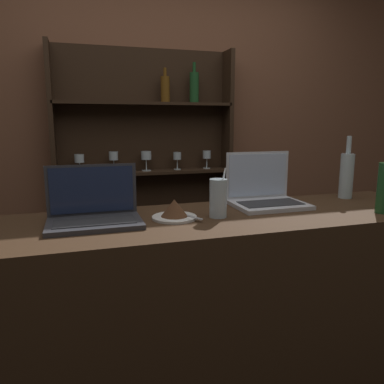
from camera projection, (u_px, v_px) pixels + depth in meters
bar_counter at (222, 329)px, 1.62m from camera, size 1.95×0.54×1.02m
back_wall at (156, 128)px, 2.73m from camera, size 7.00×0.06×2.70m
back_shelf at (146, 180)px, 2.70m from camera, size 1.25×0.18×1.89m
laptop_near at (94, 211)px, 1.40m from camera, size 0.34×0.22×0.22m
laptop_far at (265, 194)px, 1.71m from camera, size 0.32×0.25×0.24m
cake_plate at (174, 211)px, 1.47m from camera, size 0.18×0.18×0.08m
water_glass at (218, 198)px, 1.49m from camera, size 0.07×0.07×0.20m
wine_bottle_clear at (347, 175)px, 1.86m from camera, size 0.07×0.07×0.31m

